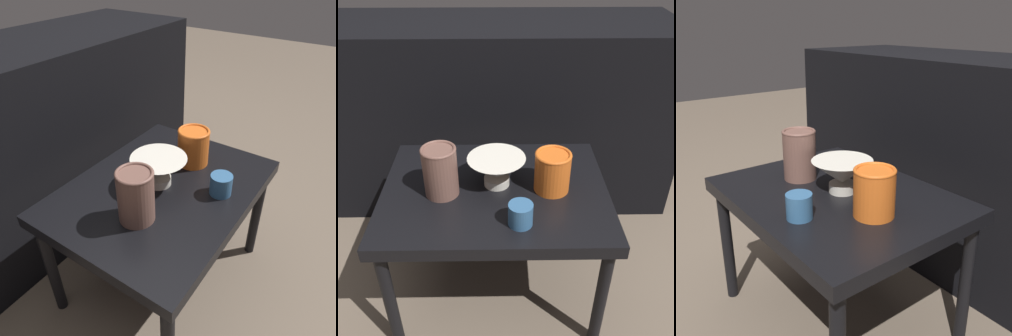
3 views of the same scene
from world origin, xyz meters
TOP-DOWN VIEW (x-y plane):
  - ground_plane at (0.00, 0.00)m, footprint 8.00×8.00m
  - table at (0.00, 0.00)m, footprint 0.68×0.52m
  - couch_backdrop at (0.00, 0.63)m, footprint 1.49×0.50m
  - bowl at (0.01, 0.02)m, footprint 0.17×0.17m
  - vase_textured_left at (-0.16, -0.02)m, footprint 0.10×0.10m
  - vase_colorful_right at (0.17, -0.01)m, footprint 0.11×0.11m
  - cup at (0.07, -0.16)m, footprint 0.07×0.07m

SIDE VIEW (x-z plane):
  - ground_plane at x=0.00m, z-range 0.00..0.00m
  - table at x=0.00m, z-range 0.17..0.61m
  - couch_backdrop at x=0.00m, z-range 0.00..0.78m
  - cup at x=0.07m, z-range 0.44..0.50m
  - bowl at x=0.01m, z-range 0.45..0.54m
  - vase_colorful_right at x=0.17m, z-range 0.44..0.56m
  - vase_textured_left at x=-0.16m, z-range 0.44..0.59m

